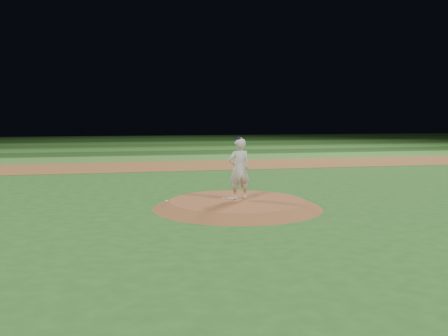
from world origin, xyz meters
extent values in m
plane|color=#275F1F|center=(0.00, 0.00, 0.00)|extent=(120.00, 120.00, 0.00)
cube|color=brown|center=(0.00, 14.00, 0.01)|extent=(70.00, 6.00, 0.02)
cube|color=#3D7D2D|center=(0.00, 19.50, 0.01)|extent=(70.00, 5.00, 0.02)
cube|color=#1B4215|center=(0.00, 24.50, 0.01)|extent=(70.00, 5.00, 0.02)
cube|color=#306D27|center=(0.00, 29.50, 0.01)|extent=(70.00, 5.00, 0.02)
cube|color=#244D18|center=(0.00, 34.50, 0.01)|extent=(70.00, 5.00, 0.02)
cube|color=#2E6C27|center=(0.00, 39.50, 0.01)|extent=(70.00, 5.00, 0.02)
cube|color=#1F4B18|center=(0.00, 44.50, 0.01)|extent=(70.00, 5.00, 0.02)
cone|color=brown|center=(0.00, 0.00, 0.12)|extent=(5.50, 5.50, 0.25)
cube|color=silver|center=(-0.18, 0.36, 0.26)|extent=(0.52, 0.15, 0.03)
ellipsoid|color=silver|center=(-2.29, 0.16, 0.28)|extent=(0.12, 0.12, 0.06)
imported|color=silver|center=(0.09, 0.12, 1.25)|extent=(0.80, 0.59, 2.01)
ellipsoid|color=black|center=(0.09, 0.12, 2.24)|extent=(0.22, 0.22, 0.15)
camera|label=1|loc=(-3.92, -15.55, 2.99)|focal=40.00mm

